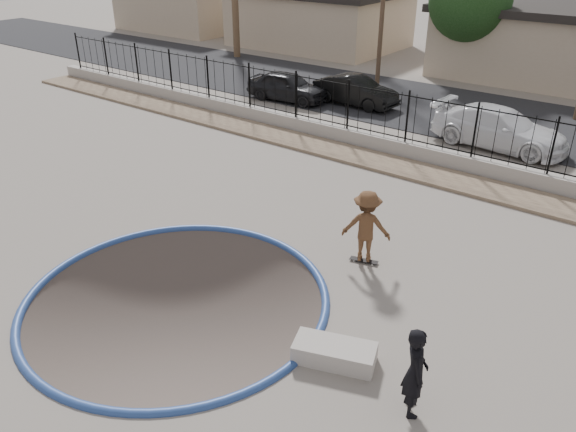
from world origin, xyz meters
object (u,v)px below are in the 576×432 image
(skateboard, at_px, (364,260))
(car_c, at_px, (500,128))
(car_a, at_px, (288,86))
(car_b, at_px, (356,91))
(skater, at_px, (366,230))
(concrete_ledge, at_px, (334,353))
(videographer, at_px, (415,372))

(skateboard, relative_size, car_c, 0.15)
(car_a, bearing_deg, car_b, -72.11)
(skateboard, bearing_deg, skater, -105.12)
(skateboard, relative_size, concrete_ledge, 0.47)
(skateboard, height_order, concrete_ledge, concrete_ledge)
(skateboard, relative_size, car_b, 0.18)
(skateboard, distance_m, videographer, 5.00)
(car_a, relative_size, car_b, 0.99)
(concrete_ledge, distance_m, car_c, 14.04)
(videographer, relative_size, car_a, 0.43)
(skater, distance_m, skateboard, 0.89)
(skateboard, relative_size, videographer, 0.42)
(skateboard, xyz_separation_m, videographer, (3.17, -3.78, 0.83))
(concrete_ledge, xyz_separation_m, car_c, (-1.60, 13.94, 0.58))
(concrete_ledge, bearing_deg, car_c, 96.54)
(skater, xyz_separation_m, concrete_ledge, (1.41, -3.54, -0.74))
(car_b, bearing_deg, concrete_ledge, -147.48)
(videographer, relative_size, concrete_ledge, 1.10)
(skater, relative_size, skateboard, 2.52)
(skateboard, height_order, car_b, car_b)
(car_a, relative_size, car_c, 0.79)
(concrete_ledge, xyz_separation_m, car_b, (-8.96, 15.54, 0.52))
(skater, height_order, car_a, skater)
(car_a, distance_m, car_c, 10.42)
(skater, bearing_deg, skateboard, -114.20)
(videographer, xyz_separation_m, car_c, (-3.36, 14.18, -0.10))
(skater, relative_size, car_a, 0.46)
(concrete_ledge, relative_size, car_c, 0.31)
(car_a, xyz_separation_m, car_c, (10.42, -0.30, 0.05))
(skateboard, height_order, videographer, videographer)
(videographer, xyz_separation_m, concrete_ledge, (-1.76, 0.24, -0.68))
(videographer, relative_size, car_c, 0.34)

